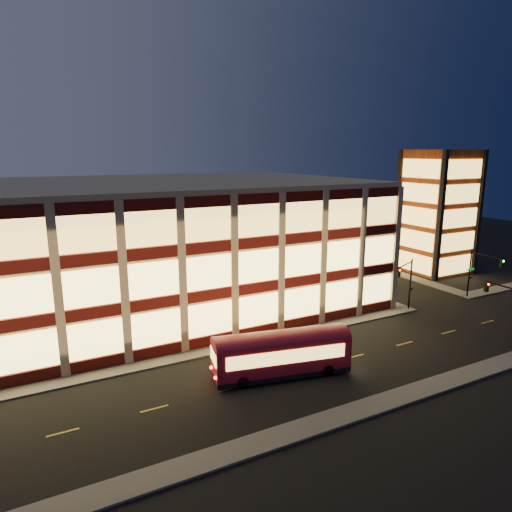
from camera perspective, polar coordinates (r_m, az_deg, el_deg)
ground at (r=41.96m, az=-4.06°, el=-12.06°), size 200.00×200.00×0.00m
sidewalk_office_south at (r=41.80m, az=-8.48°, el=-12.16°), size 54.00×2.00×0.15m
sidewalk_office_east at (r=66.79m, az=8.18°, el=-2.54°), size 2.00×30.00×0.15m
sidewalk_tower_south at (r=68.13m, az=28.08°, el=-3.65°), size 14.00×2.00×0.15m
sidewalk_tower_west at (r=73.63m, az=15.14°, el=-1.41°), size 2.00×30.00×0.15m
sidewalk_near at (r=31.93m, az=6.09°, el=-20.64°), size 100.00×2.00×0.15m
office_building at (r=54.26m, az=-14.28°, el=1.40°), size 50.45×30.45×14.50m
stair_tower at (r=72.87m, az=21.71°, el=5.12°), size 8.60×8.60×18.00m
traffic_signal_far at (r=53.06m, az=18.28°, el=-2.59°), size 3.79×1.87×6.00m
traffic_signal_right at (r=61.05m, az=26.27°, el=-1.32°), size 1.20×4.37×6.00m
traffic_signal_near at (r=47.41m, az=29.20°, el=-5.41°), size 0.32×4.45×6.00m
trolley_bus at (r=37.39m, az=3.20°, el=-11.79°), size 11.37×4.97×3.74m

